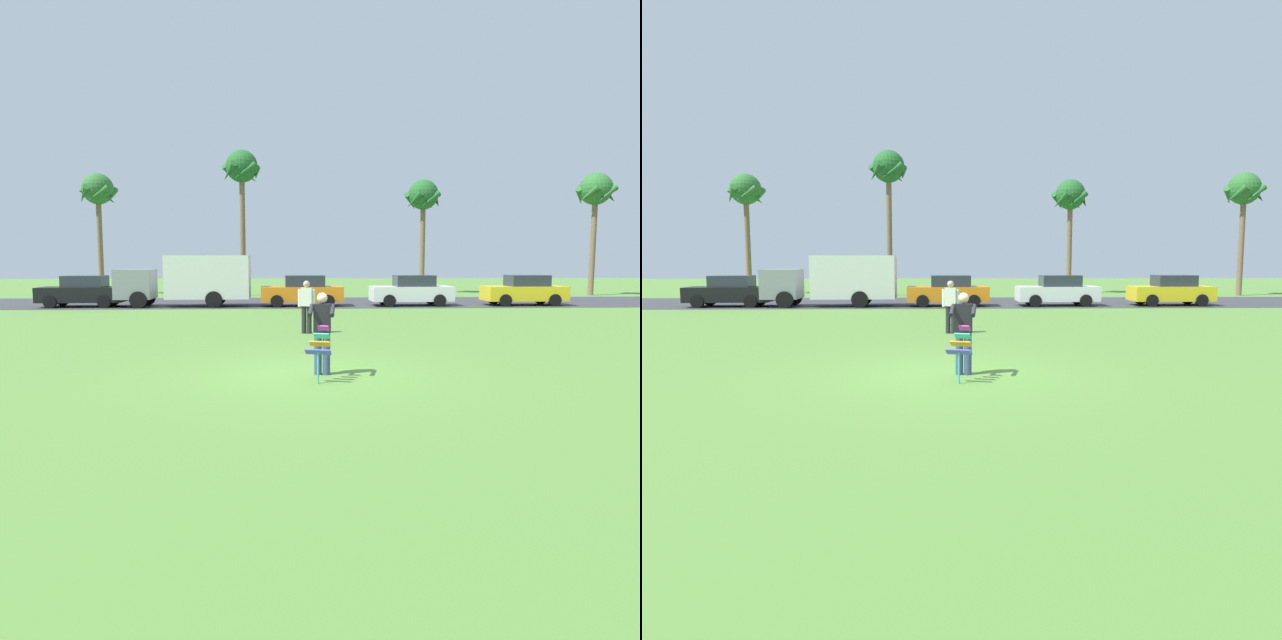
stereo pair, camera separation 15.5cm
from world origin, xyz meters
The scene contains 14 objects.
ground_plane centered at (0.00, 0.00, 0.00)m, with size 120.00×120.00×0.00m, color #568438.
road_strip centered at (0.00, 19.64, 0.01)m, with size 120.00×8.00×0.01m, color #38383D.
person_kite_flyer centered at (0.27, -0.13, 0.95)m, with size 0.58×0.69×1.73m.
kite_held centered at (0.19, -0.79, 0.73)m, with size 0.53×0.70×1.10m.
parked_car_black centered at (-11.08, 17.24, 0.77)m, with size 4.24×1.91×1.60m.
parked_truck_grey_van centered at (-5.54, 17.24, 1.41)m, with size 6.74×2.22×2.62m.
parked_car_orange centered at (0.11, 17.24, 0.77)m, with size 4.26×1.96×1.60m.
parked_car_white centered at (5.83, 17.24, 0.77)m, with size 4.25×1.93×1.60m.
parked_car_yellow centered at (11.85, 17.24, 0.77)m, with size 4.22×1.87×1.60m.
palm_tree_left_near centered at (-13.69, 27.77, 6.87)m, with size 2.58×2.71×8.26m.
palm_tree_right_near centered at (-3.72, 25.95, 8.05)m, with size 2.58×2.71×9.55m.
palm_tree_centre_far centered at (8.81, 27.92, 6.63)m, with size 2.58×2.71×8.01m.
palm_tree_far_left centered at (19.73, 25.14, 6.74)m, with size 2.58×2.71×8.13m.
person_walker_near centered at (0.09, 6.49, 0.93)m, with size 0.56×0.29×1.73m.
Camera 1 is at (-0.31, -11.65, 2.42)m, focal length 31.29 mm.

